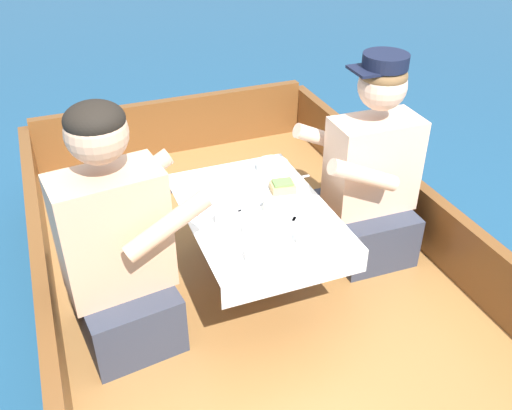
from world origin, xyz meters
The scene contains 22 objects.
ground_plane centered at (0.00, 0.00, 0.00)m, with size 60.00×60.00×0.00m, color navy.
boat_deck centered at (0.00, 0.00, 0.12)m, with size 1.85×3.08×0.25m, color #9E6B38.
gunwale_port centered at (-0.90, 0.00, 0.40)m, with size 0.06×3.08×0.31m, color brown.
gunwale_starboard centered at (0.90, 0.00, 0.40)m, with size 0.06×3.08×0.31m, color brown.
bow_coaming centered at (0.00, 1.51, 0.43)m, with size 1.73×0.06×0.36m, color brown.
cockpit_table centered at (0.00, 0.05, 0.63)m, with size 0.59×0.85×0.42m.
person_port centered at (-0.60, -0.03, 0.67)m, with size 0.56×0.50×1.03m.
person_starboard centered at (0.60, 0.12, 0.65)m, with size 0.53×0.45×1.00m.
plate_sandwich centered at (0.16, 0.13, 0.68)m, with size 0.20×0.20×0.01m.
plate_bread centered at (-0.06, 0.27, 0.68)m, with size 0.19×0.19×0.01m.
sandwich centered at (0.16, 0.13, 0.70)m, with size 0.12×0.10×0.05m.
bowl_port_near centered at (-0.10, -0.27, 0.69)m, with size 0.13×0.13×0.04m.
bowl_starboard_near centered at (0.20, 0.34, 0.69)m, with size 0.15×0.15×0.04m.
bowl_center_far centered at (-0.05, -0.11, 0.69)m, with size 0.13×0.13×0.04m.
coffee_cup_port centered at (-0.16, 0.00, 0.70)m, with size 0.09×0.07×0.06m.
coffee_cup_starboard centered at (0.09, -0.24, 0.70)m, with size 0.09×0.06×0.06m.
tin_can centered at (0.05, 0.02, 0.70)m, with size 0.07×0.07×0.05m.
utensil_spoon_center centered at (0.22, 0.23, 0.67)m, with size 0.17×0.02×0.01m.
utensil_spoon_port centered at (-0.04, 0.13, 0.67)m, with size 0.08×0.16×0.01m.
utensil_spoon_starboard centered at (-0.24, 0.10, 0.67)m, with size 0.05×0.17×0.01m.
utensil_fork_port centered at (0.02, 0.07, 0.67)m, with size 0.17×0.04×0.00m.
utensil_fork_starboard centered at (0.08, -0.12, 0.67)m, with size 0.12×0.14×0.00m.
Camera 1 is at (-0.73, -1.82, 2.00)m, focal length 40.00 mm.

